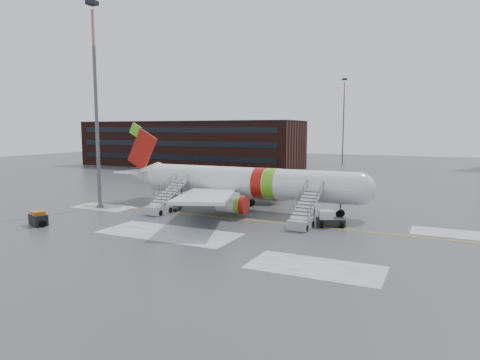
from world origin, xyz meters
The scene contains 10 objects.
ground centered at (0.00, 0.00, 0.00)m, with size 260.00×260.00×0.00m, color #494C4F.
airliner centered at (-5.31, 4.88, 3.42)m, with size 35.03×32.97×11.18m.
airstair_fwd centered at (5.17, -1.65, 1.06)m, with size 2.05×7.70×3.48m.
airstair_aft centered at (-12.76, -1.65, 1.06)m, with size 2.05×7.70×3.48m.
pushback_tug centered at (7.54, -0.09, 0.73)m, with size 3.27×2.91×1.66m.
uld_container centered at (-12.65, -0.26, 0.89)m, with size 2.69×2.24×1.90m.
baggage_tractor centered at (-20.70, -13.08, 0.64)m, with size 3.07×2.04×1.51m.
light_mast_near centered at (-22.23, -2.38, 13.46)m, with size 1.20×1.20×26.06m.
terminal_building centered at (-45.00, 54.98, 6.20)m, with size 62.00×16.11×12.30m.
light_mast_far_n centered at (-8.00, 78.00, 13.84)m, with size 1.20×1.20×24.25m.
Camera 1 is at (18.25, -44.25, 10.29)m, focal length 32.00 mm.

